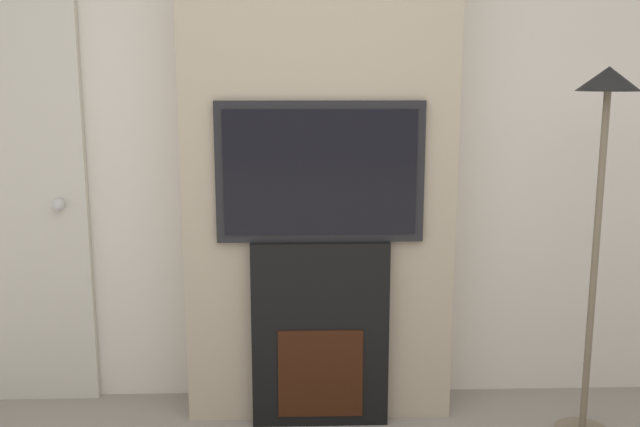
# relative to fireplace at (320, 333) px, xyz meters

# --- Properties ---
(wall_back) EXTENTS (6.00, 0.06, 2.70)m
(wall_back) POSITION_rel_fireplace_xyz_m (0.00, 0.33, 0.92)
(wall_back) COLOR silver
(wall_back) RESTS_ON ground_plane
(chimney_breast) EXTENTS (1.22, 0.30, 2.70)m
(chimney_breast) POSITION_rel_fireplace_xyz_m (0.00, 0.15, 0.92)
(chimney_breast) COLOR tan
(chimney_breast) RESTS_ON ground_plane
(fireplace) EXTENTS (0.62, 0.15, 0.86)m
(fireplace) POSITION_rel_fireplace_xyz_m (0.00, 0.00, 0.00)
(fireplace) COLOR black
(fireplace) RESTS_ON ground_plane
(television) EXTENTS (0.92, 0.07, 0.62)m
(television) POSITION_rel_fireplace_xyz_m (0.00, -0.00, 0.75)
(television) COLOR black
(television) RESTS_ON fireplace
(floor_lamp) EXTENTS (0.26, 0.26, 1.63)m
(floor_lamp) POSITION_rel_fireplace_xyz_m (1.18, -0.18, 0.80)
(floor_lamp) COLOR #726651
(floor_lamp) RESTS_ON ground_plane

